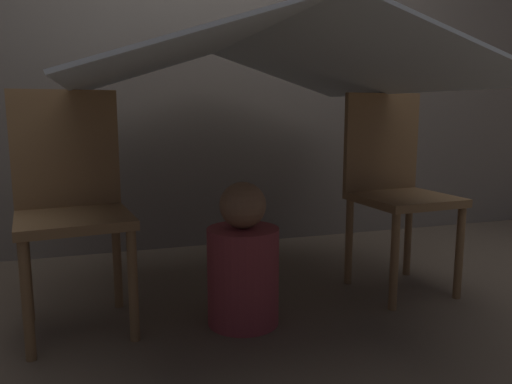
% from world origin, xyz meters
% --- Properties ---
extents(ground_plane, '(8.80, 8.80, 0.00)m').
position_xyz_m(ground_plane, '(0.00, 0.00, 0.00)').
color(ground_plane, brown).
extents(wall_back, '(7.00, 0.05, 2.50)m').
position_xyz_m(wall_back, '(0.00, 1.21, 1.25)').
color(wall_back, '#6B6056').
rests_on(wall_back, ground_plane).
extents(chair_left, '(0.46, 0.46, 0.93)m').
position_xyz_m(chair_left, '(-0.73, 0.19, 0.51)').
color(chair_left, brown).
rests_on(chair_left, ground_plane).
extents(chair_right, '(0.44, 0.44, 0.93)m').
position_xyz_m(chair_right, '(0.72, 0.19, 0.51)').
color(chair_right, brown).
rests_on(chair_right, ground_plane).
extents(sheet_canopy, '(1.45, 1.59, 0.24)m').
position_xyz_m(sheet_canopy, '(0.00, 0.11, 1.05)').
color(sheet_canopy, silver).
extents(person_front, '(0.29, 0.29, 0.58)m').
position_xyz_m(person_front, '(-0.09, -0.01, 0.24)').
color(person_front, maroon).
rests_on(person_front, ground_plane).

